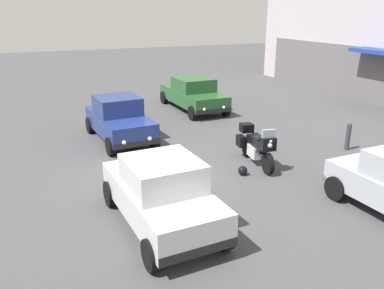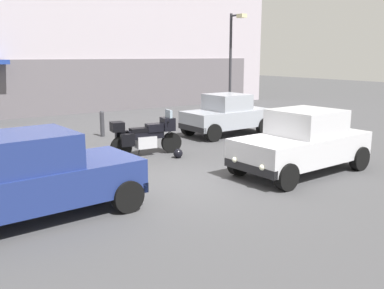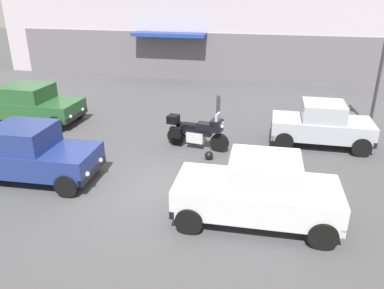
{
  "view_description": "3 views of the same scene",
  "coord_description": "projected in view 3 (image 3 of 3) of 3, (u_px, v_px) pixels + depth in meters",
  "views": [
    {
      "loc": [
        10.46,
        -3.42,
        4.67
      ],
      "look_at": [
        0.62,
        0.85,
        1.0
      ],
      "focal_mm": 36.95,
      "sensor_mm": 36.0,
      "label": 1
    },
    {
      "loc": [
        -5.54,
        -8.18,
        3.01
      ],
      "look_at": [
        0.59,
        0.77,
        0.73
      ],
      "focal_mm": 40.0,
      "sensor_mm": 36.0,
      "label": 2
    },
    {
      "loc": [
        3.22,
        -8.66,
        5.15
      ],
      "look_at": [
        0.78,
        1.34,
        0.87
      ],
      "focal_mm": 35.01,
      "sensor_mm": 36.0,
      "label": 3
    }
  ],
  "objects": [
    {
      "name": "streetlamp_curbside",
      "position": [
        384.0,
        55.0,
        13.85
      ],
      "size": [
        0.28,
        0.94,
        4.78
      ],
      "color": "#2D2D33",
      "rests_on": "ground"
    },
    {
      "name": "helmet",
      "position": [
        209.0,
        155.0,
        12.2
      ],
      "size": [
        0.28,
        0.28,
        0.28
      ],
      "primitive_type": "sphere",
      "color": "black",
      "rests_on": "ground"
    },
    {
      "name": "car_compact_side",
      "position": [
        322.0,
        125.0,
        13.1
      ],
      "size": [
        3.51,
        1.78,
        1.56
      ],
      "rotation": [
        0.0,
        0.0,
        0.03
      ],
      "color": "#9EA3AD",
      "rests_on": "ground"
    },
    {
      "name": "car_hatchback_near",
      "position": [
        258.0,
        191.0,
        8.71
      ],
      "size": [
        3.94,
        1.95,
        1.64
      ],
      "rotation": [
        0.0,
        0.0,
        3.19
      ],
      "color": "silver",
      "rests_on": "ground"
    },
    {
      "name": "car_wagon_end",
      "position": [
        29.0,
        153.0,
        10.7
      ],
      "size": [
        3.95,
        2.0,
        1.64
      ],
      "rotation": [
        0.0,
        0.0,
        0.06
      ],
      "color": "navy",
      "rests_on": "ground"
    },
    {
      "name": "car_sedan_far",
      "position": [
        27.0,
        104.0,
        15.45
      ],
      "size": [
        4.6,
        1.97,
        1.56
      ],
      "rotation": [
        0.0,
        0.0,
        0.02
      ],
      "color": "#235128",
      "rests_on": "ground"
    },
    {
      "name": "bollard_curbside",
      "position": [
        218.0,
        105.0,
        16.2
      ],
      "size": [
        0.16,
        0.16,
        0.98
      ],
      "color": "#333338",
      "rests_on": "ground"
    },
    {
      "name": "ground_plane",
      "position": [
        154.0,
        189.0,
        10.45
      ],
      "size": [
        80.0,
        80.0,
        0.0
      ],
      "primitive_type": "plane",
      "color": "#424244"
    },
    {
      "name": "motorcycle",
      "position": [
        196.0,
        131.0,
        12.92
      ],
      "size": [
        2.26,
        0.91,
        1.36
      ],
      "rotation": [
        0.0,
        0.0,
        -0.15
      ],
      "color": "black",
      "rests_on": "ground"
    }
  ]
}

